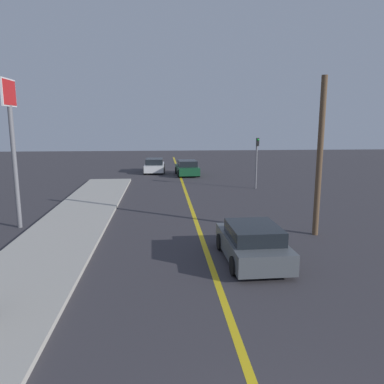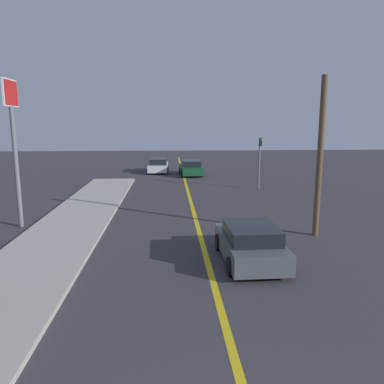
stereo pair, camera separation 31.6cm
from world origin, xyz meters
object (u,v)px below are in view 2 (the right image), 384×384
(car_far_distant, at_px, (158,166))
(traffic_light, at_px, (260,158))
(utility_pole, at_px, (320,158))
(car_ahead_center, at_px, (191,168))
(car_near_right_lane, at_px, (250,244))
(roadside_sign, at_px, (13,124))

(car_far_distant, height_order, traffic_light, traffic_light)
(traffic_light, distance_m, utility_pole, 11.12)
(car_ahead_center, relative_size, utility_pole, 0.62)
(car_near_right_lane, bearing_deg, roadside_sign, 151.09)
(car_ahead_center, bearing_deg, traffic_light, -61.74)
(car_ahead_center, xyz_separation_m, traffic_light, (4.40, -7.30, 1.59))
(car_ahead_center, bearing_deg, car_near_right_lane, -90.69)
(car_far_distant, relative_size, utility_pole, 0.63)
(traffic_light, xyz_separation_m, utility_pole, (-0.25, -11.07, 1.00))
(car_ahead_center, distance_m, car_far_distant, 3.65)
(car_ahead_center, xyz_separation_m, roadside_sign, (-8.65, -16.24, 3.92))
(car_far_distant, relative_size, roadside_sign, 0.63)
(car_far_distant, bearing_deg, roadside_sign, -106.16)
(car_near_right_lane, height_order, roadside_sign, roadside_sign)
(car_near_right_lane, bearing_deg, utility_pole, 37.97)
(roadside_sign, distance_m, utility_pole, 13.05)
(car_ahead_center, height_order, utility_pole, utility_pole)
(roadside_sign, xyz_separation_m, utility_pole, (12.80, -2.13, -1.32))
(traffic_light, bearing_deg, utility_pole, -91.28)
(traffic_light, bearing_deg, car_ahead_center, 121.07)
(traffic_light, bearing_deg, car_near_right_lane, -104.65)
(car_ahead_center, height_order, car_far_distant, car_ahead_center)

